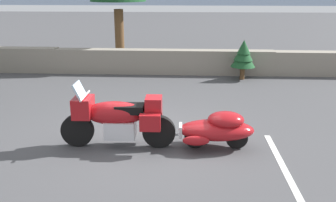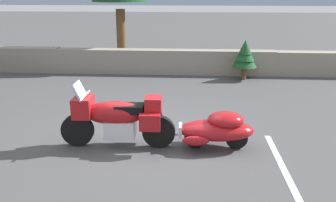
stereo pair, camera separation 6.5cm
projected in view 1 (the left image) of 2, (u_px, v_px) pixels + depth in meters
ground_plane at (145, 138)px, 7.95m from camera, size 80.00×80.00×0.00m
stone_guard_wall at (162, 62)px, 13.71m from camera, size 24.00×0.57×0.92m
touring_motorcycle at (117, 117)px, 7.39m from camera, size 2.31×0.77×1.33m
car_shaped_trailer at (217, 129)px, 7.38m from camera, size 2.21×0.79×0.76m
pine_sapling_near at (243, 55)px, 12.74m from camera, size 0.84×0.84×1.37m
parking_stripe_marker at (288, 176)px, 6.38m from camera, size 0.12×3.60×0.01m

